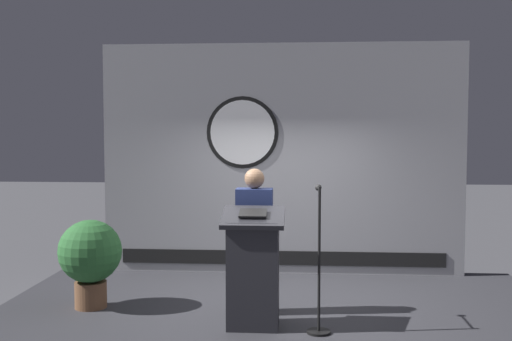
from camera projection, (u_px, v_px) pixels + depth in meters
ground_plane at (276, 337)px, 6.82m from camera, size 40.00×40.00×0.00m
stage_platform at (276, 324)px, 6.81m from camera, size 6.40×4.00×0.30m
banner_display at (281, 160)px, 8.54m from camera, size 5.09×0.12×3.24m
podium at (253, 270)px, 6.20m from camera, size 0.64×0.49×1.23m
speaker_person at (254, 240)px, 6.67m from camera, size 0.40×0.26×1.61m
microphone_stand at (319, 280)px, 6.07m from camera, size 0.24×0.59×1.47m
potted_plant at (90, 255)px, 6.88m from camera, size 0.72×0.72×1.01m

